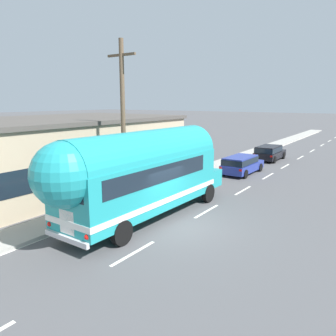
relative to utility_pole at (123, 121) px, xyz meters
name	(u,v)px	position (x,y,z in m)	size (l,w,h in m)	color
ground_plane	(179,227)	(4.43, -1.43, -4.42)	(300.00, 300.00, 0.00)	#4C4C4F
lane_markings	(237,170)	(1.72, 11.43, -4.42)	(3.97, 80.00, 0.01)	silver
sidewalk_slab	(197,172)	(-0.37, 8.57, -4.35)	(1.91, 90.00, 0.15)	#9E9B93
roadside_building	(37,154)	(-6.73, -0.69, -2.25)	(9.90, 20.05, 4.34)	tan
utility_pole	(123,121)	(0.00, 0.00, 0.00)	(1.80, 0.24, 8.50)	brown
painted_bus	(139,172)	(2.49, -1.77, -2.12)	(2.75, 11.35, 4.12)	teal
car_lead	(241,164)	(2.48, 10.33, -3.63)	(1.96, 4.44, 1.37)	navy
car_second	(269,152)	(2.36, 17.33, -3.63)	(1.94, 4.27, 1.37)	black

